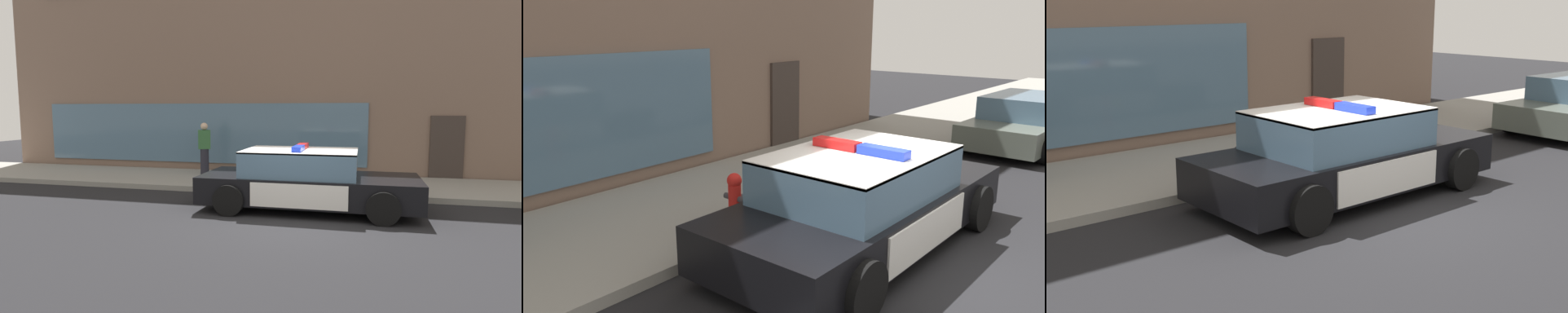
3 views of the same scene
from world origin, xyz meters
TOP-DOWN VIEW (x-y plane):
  - ground at (0.00, 0.00)m, footprint 48.00×48.00m
  - sidewalk at (0.00, 3.72)m, footprint 48.00×3.23m
  - police_cruiser at (0.11, 0.83)m, footprint 4.88×2.17m
  - fire_hydrant at (-0.54, 2.61)m, footprint 0.34×0.39m
  - car_down_street at (7.89, 0.95)m, footprint 4.48×2.10m

SIDE VIEW (x-z plane):
  - ground at x=0.00m, z-range 0.00..0.00m
  - sidewalk at x=0.00m, z-range 0.00..0.15m
  - fire_hydrant at x=-0.54m, z-range 0.14..0.86m
  - car_down_street at x=7.89m, z-range -0.01..1.28m
  - police_cruiser at x=0.11m, z-range -0.07..1.43m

